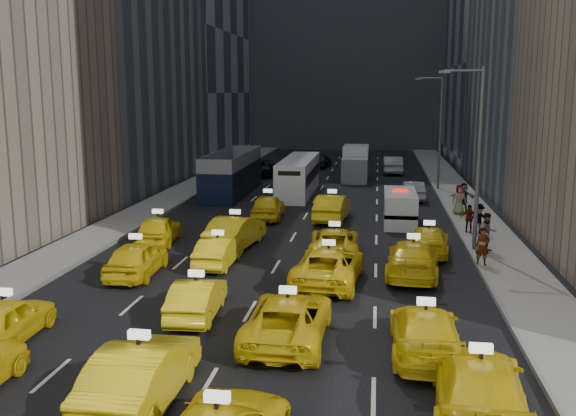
{
  "coord_description": "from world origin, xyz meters",
  "views": [
    {
      "loc": [
        4.44,
        -19.8,
        7.91
      ],
      "look_at": [
        0.01,
        11.89,
        2.0
      ],
      "focal_mm": 40.0,
      "sensor_mm": 36.0,
      "label": 1
    }
  ],
  "objects_px": {
    "nypd_van": "(400,208)",
    "city_bus": "(299,176)",
    "taxi_3": "(479,387)",
    "pedestrian_0": "(483,246)",
    "taxi_1": "(141,374)",
    "box_truck": "(355,164)",
    "double_decker": "(232,174)"
  },
  "relations": [
    {
      "from": "double_decker",
      "to": "city_bus",
      "type": "xyz_separation_m",
      "value": [
        5.01,
        0.92,
        -0.23
      ]
    },
    {
      "from": "double_decker",
      "to": "city_bus",
      "type": "height_order",
      "value": "double_decker"
    },
    {
      "from": "nypd_van",
      "to": "double_decker",
      "type": "relative_size",
      "value": 0.44
    },
    {
      "from": "nypd_van",
      "to": "city_bus",
      "type": "bearing_deg",
      "value": 122.54
    },
    {
      "from": "taxi_3",
      "to": "box_truck",
      "type": "height_order",
      "value": "box_truck"
    },
    {
      "from": "nypd_van",
      "to": "pedestrian_0",
      "type": "bearing_deg",
      "value": -73.15
    },
    {
      "from": "taxi_3",
      "to": "city_bus",
      "type": "bearing_deg",
      "value": -70.97
    },
    {
      "from": "taxi_1",
      "to": "city_bus",
      "type": "xyz_separation_m",
      "value": [
        -0.17,
        34.02,
        0.53
      ]
    },
    {
      "from": "nypd_van",
      "to": "city_bus",
      "type": "relative_size",
      "value": 0.47
    },
    {
      "from": "taxi_1",
      "to": "box_truck",
      "type": "height_order",
      "value": "box_truck"
    },
    {
      "from": "double_decker",
      "to": "pedestrian_0",
      "type": "relative_size",
      "value": 6.58
    },
    {
      "from": "taxi_3",
      "to": "taxi_1",
      "type": "bearing_deg",
      "value": 8.3
    },
    {
      "from": "pedestrian_0",
      "to": "taxi_1",
      "type": "bearing_deg",
      "value": -129.06
    },
    {
      "from": "taxi_1",
      "to": "city_bus",
      "type": "relative_size",
      "value": 0.47
    },
    {
      "from": "taxi_3",
      "to": "city_bus",
      "type": "relative_size",
      "value": 0.51
    },
    {
      "from": "taxi_3",
      "to": "double_decker",
      "type": "height_order",
      "value": "double_decker"
    },
    {
      "from": "double_decker",
      "to": "box_truck",
      "type": "xyz_separation_m",
      "value": [
        9.07,
        9.48,
        -0.15
      ]
    },
    {
      "from": "pedestrian_0",
      "to": "city_bus",
      "type": "bearing_deg",
      "value": 115.99
    },
    {
      "from": "taxi_1",
      "to": "nypd_van",
      "type": "relative_size",
      "value": 1.01
    },
    {
      "from": "taxi_1",
      "to": "nypd_van",
      "type": "height_order",
      "value": "nypd_van"
    },
    {
      "from": "taxi_3",
      "to": "pedestrian_0",
      "type": "xyz_separation_m",
      "value": [
        2.18,
        13.77,
        0.22
      ]
    },
    {
      "from": "city_bus",
      "to": "box_truck",
      "type": "distance_m",
      "value": 9.48
    },
    {
      "from": "taxi_1",
      "to": "nypd_van",
      "type": "distance_m",
      "value": 24.73
    },
    {
      "from": "taxi_3",
      "to": "double_decker",
      "type": "distance_m",
      "value": 35.29
    },
    {
      "from": "nypd_van",
      "to": "double_decker",
      "type": "height_order",
      "value": "double_decker"
    },
    {
      "from": "taxi_3",
      "to": "box_truck",
      "type": "bearing_deg",
      "value": -79.19
    },
    {
      "from": "taxi_3",
      "to": "city_bus",
      "type": "height_order",
      "value": "city_bus"
    },
    {
      "from": "taxi_3",
      "to": "nypd_van",
      "type": "relative_size",
      "value": 1.08
    },
    {
      "from": "taxi_3",
      "to": "nypd_van",
      "type": "distance_m",
      "value": 23.16
    },
    {
      "from": "taxi_1",
      "to": "pedestrian_0",
      "type": "height_order",
      "value": "pedestrian_0"
    },
    {
      "from": "nypd_van",
      "to": "pedestrian_0",
      "type": "xyz_separation_m",
      "value": [
        3.36,
        -9.35,
        0.06
      ]
    },
    {
      "from": "box_truck",
      "to": "city_bus",
      "type": "bearing_deg",
      "value": -120.99
    }
  ]
}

